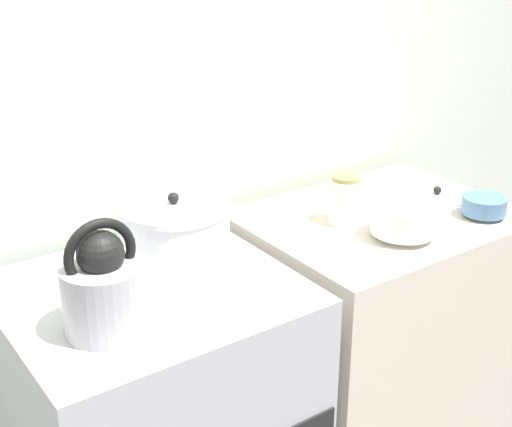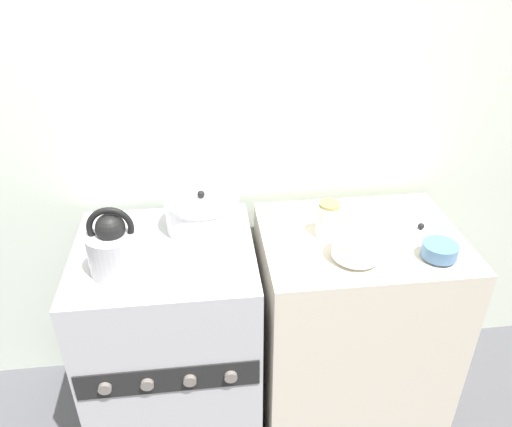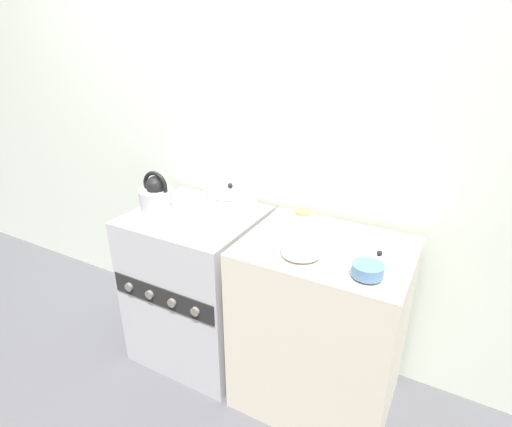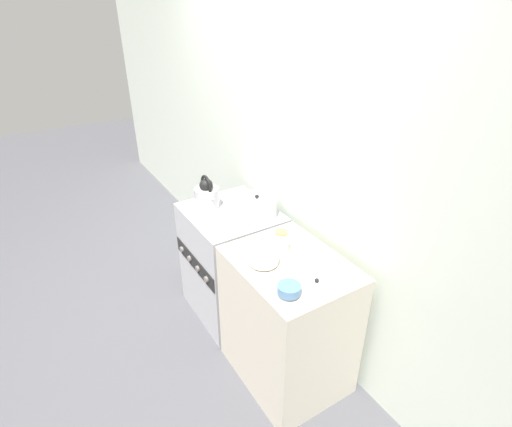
{
  "view_description": "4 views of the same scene",
  "coord_description": "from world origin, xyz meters",
  "px_view_note": "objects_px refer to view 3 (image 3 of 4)",
  "views": [
    {
      "loc": [
        -0.61,
        -0.99,
        1.64
      ],
      "look_at": [
        0.31,
        0.31,
        0.97
      ],
      "focal_mm": 50.0,
      "sensor_mm": 36.0,
      "label": 1
    },
    {
      "loc": [
        0.16,
        -1.18,
        1.87
      ],
      "look_at": [
        0.33,
        0.28,
        1.0
      ],
      "focal_mm": 35.0,
      "sensor_mm": 36.0,
      "label": 2
    },
    {
      "loc": [
        1.18,
        -1.2,
        1.71
      ],
      "look_at": [
        0.34,
        0.33,
        0.93
      ],
      "focal_mm": 28.0,
      "sensor_mm": 36.0,
      "label": 3
    },
    {
      "loc": [
        2.17,
        -0.84,
        2.19
      ],
      "look_at": [
        0.29,
        0.32,
        0.98
      ],
      "focal_mm": 28.0,
      "sensor_mm": 36.0,
      "label": 4
    }
  ],
  "objects_px": {
    "loose_pot_lid": "(379,257)",
    "small_ceramic_bowl": "(368,270)",
    "stove": "(199,285)",
    "storage_jar": "(303,225)",
    "enamel_bowl": "(301,246)",
    "kettle": "(157,199)",
    "cooking_pot": "(231,200)"
  },
  "relations": [
    {
      "from": "loose_pot_lid",
      "to": "small_ceramic_bowl",
      "type": "bearing_deg",
      "value": -92.49
    },
    {
      "from": "stove",
      "to": "small_ceramic_bowl",
      "type": "xyz_separation_m",
      "value": [
        0.94,
        -0.17,
        0.47
      ]
    },
    {
      "from": "storage_jar",
      "to": "loose_pot_lid",
      "type": "bearing_deg",
      "value": -2.65
    },
    {
      "from": "enamel_bowl",
      "to": "small_ceramic_bowl",
      "type": "relative_size",
      "value": 1.37
    },
    {
      "from": "small_ceramic_bowl",
      "to": "enamel_bowl",
      "type": "bearing_deg",
      "value": 173.91
    },
    {
      "from": "kettle",
      "to": "small_ceramic_bowl",
      "type": "bearing_deg",
      "value": -3.64
    },
    {
      "from": "stove",
      "to": "enamel_bowl",
      "type": "distance_m",
      "value": 0.83
    },
    {
      "from": "stove",
      "to": "cooking_pot",
      "type": "relative_size",
      "value": 3.14
    },
    {
      "from": "storage_jar",
      "to": "cooking_pot",
      "type": "bearing_deg",
      "value": 165.6
    },
    {
      "from": "loose_pot_lid",
      "to": "storage_jar",
      "type": "bearing_deg",
      "value": 177.35
    },
    {
      "from": "enamel_bowl",
      "to": "storage_jar",
      "type": "bearing_deg",
      "value": 110.39
    },
    {
      "from": "stove",
      "to": "storage_jar",
      "type": "height_order",
      "value": "storage_jar"
    },
    {
      "from": "cooking_pot",
      "to": "loose_pot_lid",
      "type": "bearing_deg",
      "value": -9.38
    },
    {
      "from": "cooking_pot",
      "to": "storage_jar",
      "type": "distance_m",
      "value": 0.47
    },
    {
      "from": "enamel_bowl",
      "to": "loose_pot_lid",
      "type": "distance_m",
      "value": 0.32
    },
    {
      "from": "stove",
      "to": "cooking_pot",
      "type": "distance_m",
      "value": 0.54
    },
    {
      "from": "kettle",
      "to": "storage_jar",
      "type": "distance_m",
      "value": 0.75
    },
    {
      "from": "small_ceramic_bowl",
      "to": "storage_jar",
      "type": "relative_size",
      "value": 0.91
    },
    {
      "from": "cooking_pot",
      "to": "storage_jar",
      "type": "xyz_separation_m",
      "value": [
        0.45,
        -0.12,
        0.01
      ]
    },
    {
      "from": "cooking_pot",
      "to": "loose_pot_lid",
      "type": "distance_m",
      "value": 0.81
    },
    {
      "from": "kettle",
      "to": "enamel_bowl",
      "type": "height_order",
      "value": "kettle"
    },
    {
      "from": "kettle",
      "to": "cooking_pot",
      "type": "relative_size",
      "value": 0.87
    },
    {
      "from": "cooking_pot",
      "to": "small_ceramic_bowl",
      "type": "bearing_deg",
      "value": -20.95
    },
    {
      "from": "cooking_pot",
      "to": "loose_pot_lid",
      "type": "xyz_separation_m",
      "value": [
        0.8,
        -0.13,
        -0.05
      ]
    },
    {
      "from": "stove",
      "to": "storage_jar",
      "type": "xyz_separation_m",
      "value": [
        0.6,
        0.01,
        0.51
      ]
    },
    {
      "from": "enamel_bowl",
      "to": "small_ceramic_bowl",
      "type": "distance_m",
      "value": 0.28
    },
    {
      "from": "enamel_bowl",
      "to": "loose_pot_lid",
      "type": "height_order",
      "value": "enamel_bowl"
    },
    {
      "from": "stove",
      "to": "cooking_pot",
      "type": "bearing_deg",
      "value": 41.98
    },
    {
      "from": "enamel_bowl",
      "to": "small_ceramic_bowl",
      "type": "height_order",
      "value": "enamel_bowl"
    },
    {
      "from": "cooking_pot",
      "to": "small_ceramic_bowl",
      "type": "xyz_separation_m",
      "value": [
        0.79,
        -0.3,
        -0.03
      ]
    },
    {
      "from": "stove",
      "to": "small_ceramic_bowl",
      "type": "bearing_deg",
      "value": -10.49
    },
    {
      "from": "small_ceramic_bowl",
      "to": "loose_pot_lid",
      "type": "bearing_deg",
      "value": 87.51
    }
  ]
}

